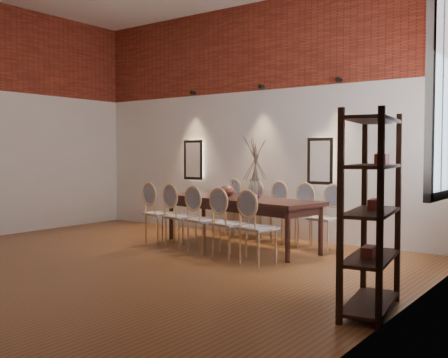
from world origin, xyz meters
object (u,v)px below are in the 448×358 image
Objects in this scene: chair_near_e at (258,228)px; shelving_rack at (371,212)px; chair_far_b at (248,210)px; chair_far_d at (297,215)px; bowl at (227,191)px; vase at (255,189)px; dining_table at (240,222)px; chair_near_d at (230,224)px; chair_far_a at (226,207)px; chair_near_c at (204,220)px; chair_near_a at (160,214)px; chair_near_b at (181,217)px; book at (250,196)px; chair_far_c at (271,212)px; chair_far_e at (325,219)px.

shelving_rack is (1.90, -1.11, 0.43)m from chair_near_e.
chair_far_d is (1.05, -0.21, 0.00)m from chair_far_b.
vase is at bearing -6.06° from bowl.
vase is at bearing 0.00° from dining_table.
chair_near_d is 0.54m from chair_near_e.
dining_table is 1.29m from chair_far_a.
chair_near_d is at bearing 143.92° from shelving_rack.
chair_far_b reaches higher than bowl.
chair_near_c is 0.54m from chair_near_d.
chair_near_a is 1.00× the size of chair_near_b.
chair_far_d is at bearing 62.03° from vase.
vase reaches higher than chair_far_d.
chair_near_e is 2.24m from shelving_rack.
book is (0.46, -0.62, 0.30)m from chair_far_b.
shelving_rack is at bearing -38.69° from book.
chair_near_e is at bearing 146.47° from chair_far_a.
dining_table is 0.90m from chair_near_d.
chair_near_e is 3.92× the size of bowl.
chair_far_d is 0.78m from book.
shelving_rack is at bearing -37.98° from vase.
dining_table is 1.29m from chair_near_a.
chair_near_e is (0.53, -0.10, 0.00)m from chair_near_d.
chair_far_c is at bearing -180.00° from chair_far_a.
chair_near_a is at bearing -180.00° from chair_near_c.
chair_far_b is at bearing 127.04° from chair_near_d.
chair_far_c is (1.33, 1.19, 0.00)m from chair_near_a.
chair_near_a is at bearing -152.14° from book.
bowl is at bearing 153.12° from chair_near_e.
chair_far_a is 1.62m from vase.
chair_near_b is at bearing 52.96° from chair_far_d.
chair_far_a is 1.19m from bowl.
chair_near_b is 1.00× the size of chair_near_e.
chair_far_a is at bearing 146.47° from chair_near_e.
chair_far_c is 3.83m from shelving_rack.
vase is at bearing 153.00° from chair_far_a.
chair_near_b and chair_far_a have the same top height.
dining_table is 0.72m from chair_far_c.
dining_table is 0.90m from chair_near_b.
bowl is (-1.15, 0.90, 0.37)m from chair_near_e.
chair_far_a is 1.00× the size of chair_far_e.
chair_near_d reaches higher than dining_table.
chair_near_e and chair_far_d have the same top height.
chair_near_b and chair_far_d have the same top height.
bowl is at bearing 109.28° from chair_near_c.
chair_far_a is 3.62× the size of book.
dining_table is at bearing 33.53° from chair_near_a.
chair_far_d is (0.53, -0.10, 0.00)m from chair_far_c.
chair_far_e is at bearing 32.24° from vase.
vase is at bearing 136.55° from chair_near_e.
chair_far_d is (1.33, 1.19, 0.00)m from chair_near_b.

